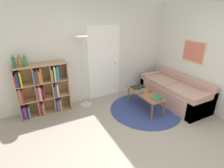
{
  "coord_description": "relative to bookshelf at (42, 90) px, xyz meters",
  "views": [
    {
      "loc": [
        -1.68,
        -1.75,
        2.34
      ],
      "look_at": [
        -0.07,
        1.38,
        0.85
      ],
      "focal_mm": 28.0,
      "sensor_mm": 36.0,
      "label": 1
    }
  ],
  "objects": [
    {
      "name": "ground_plane",
      "position": [
        1.43,
        -2.32,
        -0.61
      ],
      "size": [
        14.0,
        14.0,
        0.0
      ],
      "primitive_type": "plane",
      "color": "gray"
    },
    {
      "name": "wall_back",
      "position": [
        1.45,
        0.21,
        0.68
      ],
      "size": [
        7.38,
        0.11,
        2.6
      ],
      "color": "silver",
      "rests_on": "ground_plane"
    },
    {
      "name": "couch",
      "position": [
        3.25,
        -1.04,
        -0.33
      ],
      "size": [
        0.83,
        1.9,
        0.73
      ],
      "color": "tan",
      "rests_on": "ground_plane"
    },
    {
      "name": "bottle_left",
      "position": [
        -0.45,
        0.01,
        0.73
      ],
      "size": [
        0.07,
        0.07,
        0.26
      ],
      "color": "#236633",
      "rests_on": "bookshelf"
    },
    {
      "name": "wall_right",
      "position": [
        3.65,
        -1.07,
        0.69
      ],
      "size": [
        0.08,
        5.5,
        2.6
      ],
      "color": "silver",
      "rests_on": "ground_plane"
    },
    {
      "name": "book_stack_on_table",
      "position": [
        2.31,
        -1.35,
        -0.14
      ],
      "size": [
        0.17,
        0.2,
        0.07
      ],
      "color": "teal",
      "rests_on": "coffee_table"
    },
    {
      "name": "bookshelf",
      "position": [
        0.0,
        0.0,
        0.0
      ],
      "size": [
        1.15,
        0.34,
        1.23
      ],
      "color": "tan",
      "rests_on": "ground_plane"
    },
    {
      "name": "cup",
      "position": [
        2.43,
        -1.01,
        -0.14
      ],
      "size": [
        0.08,
        0.08,
        0.07
      ],
      "color": "#A33D33",
      "rests_on": "coffee_table"
    },
    {
      "name": "floor_lamp",
      "position": [
        1.02,
        -0.1,
        0.85
      ],
      "size": [
        0.31,
        0.31,
        1.8
      ],
      "color": "#B7B7BC",
      "rests_on": "ground_plane"
    },
    {
      "name": "remote",
      "position": [
        2.25,
        -0.85,
        -0.16
      ],
      "size": [
        0.08,
        0.18,
        0.02
      ],
      "color": "black",
      "rests_on": "coffee_table"
    },
    {
      "name": "bottle_right",
      "position": [
        -0.23,
        0.01,
        0.72
      ],
      "size": [
        0.07,
        0.07,
        0.25
      ],
      "color": "#2D8438",
      "rests_on": "bookshelf"
    },
    {
      "name": "bowl",
      "position": [
        2.18,
        -0.92,
        -0.15
      ],
      "size": [
        0.12,
        0.12,
        0.05
      ],
      "color": "teal",
      "rests_on": "coffee_table"
    },
    {
      "name": "rug",
      "position": [
        2.28,
        -1.02,
        -0.61
      ],
      "size": [
        1.79,
        1.79,
        0.01
      ],
      "color": "navy",
      "rests_on": "ground_plane"
    },
    {
      "name": "bottle_middle",
      "position": [
        -0.33,
        0.03,
        0.72
      ],
      "size": [
        0.08,
        0.08,
        0.25
      ],
      "color": "olive",
      "rests_on": "bookshelf"
    },
    {
      "name": "coffee_table",
      "position": [
        2.29,
        -0.97,
        -0.22
      ],
      "size": [
        0.44,
        1.08,
        0.44
      ],
      "color": "brown",
      "rests_on": "ground_plane"
    },
    {
      "name": "laptop",
      "position": [
        2.33,
        -0.58,
        -0.16
      ],
      "size": [
        0.34,
        0.24,
        0.02
      ],
      "color": "black",
      "rests_on": "coffee_table"
    }
  ]
}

